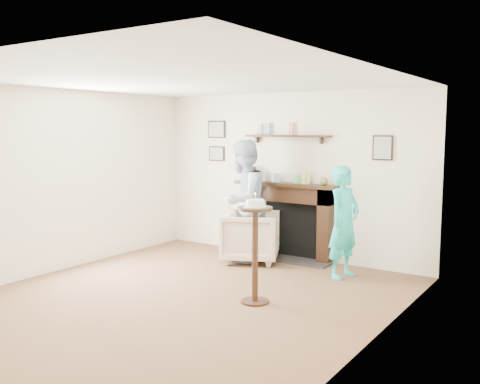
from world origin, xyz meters
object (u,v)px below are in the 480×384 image
Objects in this scene: armchair at (251,261)px; man at (243,261)px; woman at (343,277)px; pedestal_table at (255,236)px.

man is (-0.11, -0.05, 0.00)m from armchair.
woman is 1.76m from pedestal_table.
armchair is at bearing 110.19° from man.
armchair is at bearing 99.70° from woman.
woman is (1.48, -0.05, 0.00)m from armchair.
man reaches higher than woman.
man is at bearing 89.22° from armchair.
woman is at bearing 74.74° from pedestal_table.
woman is at bearing 85.64° from man.
armchair is at bearing 123.89° from pedestal_table.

